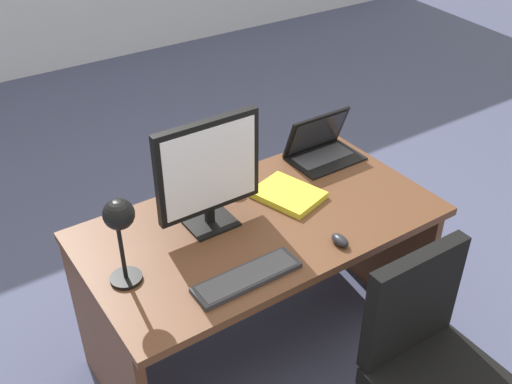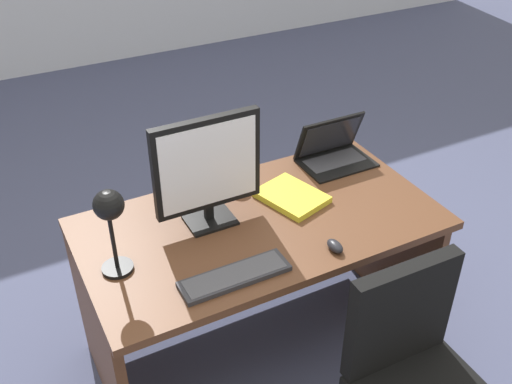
% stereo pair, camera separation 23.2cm
% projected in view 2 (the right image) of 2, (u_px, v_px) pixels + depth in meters
% --- Properties ---
extents(ground, '(12.00, 12.00, 0.00)m').
position_uv_depth(ground, '(156.00, 191.00, 4.01)').
color(ground, '#474C6B').
extents(desk, '(1.51, 0.81, 0.74)m').
position_uv_depth(desk, '(255.00, 254.00, 2.65)').
color(desk, '#56331E').
rests_on(desk, ground).
extents(monitor, '(0.45, 0.16, 0.48)m').
position_uv_depth(monitor, '(207.00, 168.00, 2.35)').
color(monitor, black).
rests_on(monitor, desk).
extents(laptop, '(0.34, 0.24, 0.22)m').
position_uv_depth(laptop, '(332.00, 148.00, 2.88)').
color(laptop, black).
rests_on(laptop, desk).
extents(keyboard, '(0.42, 0.12, 0.02)m').
position_uv_depth(keyboard, '(235.00, 276.00, 2.19)').
color(keyboard, '#2D2D33').
rests_on(keyboard, desk).
extents(mouse, '(0.05, 0.09, 0.04)m').
position_uv_depth(mouse, '(335.00, 246.00, 2.33)').
color(mouse, black).
rests_on(mouse, desk).
extents(desk_lamp, '(0.12, 0.14, 0.37)m').
position_uv_depth(desk_lamp, '(110.00, 215.00, 2.07)').
color(desk_lamp, black).
rests_on(desk_lamp, desk).
extents(book, '(0.29, 0.34, 0.03)m').
position_uv_depth(book, '(292.00, 196.00, 2.62)').
color(book, yellow).
rests_on(book, desk).
extents(coffee_mug, '(0.12, 0.09, 0.11)m').
position_uv_depth(coffee_mug, '(234.00, 173.00, 2.71)').
color(coffee_mug, red).
rests_on(coffee_mug, desk).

